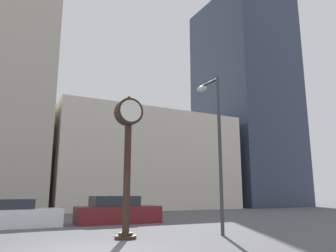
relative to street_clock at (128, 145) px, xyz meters
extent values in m
plane|color=#515156|center=(-1.91, -1.93, -3.33)|extent=(200.00, 200.00, 0.00)
cube|color=beige|center=(9.58, 22.07, 1.53)|extent=(18.78, 12.00, 9.73)
cube|color=#2D384C|center=(25.20, 22.07, 10.67)|extent=(9.90, 12.00, 27.99)
cylinder|color=black|center=(0.00, 0.00, -3.27)|extent=(0.76, 0.76, 0.12)
cylinder|color=black|center=(0.00, 0.00, -3.16)|extent=(0.51, 0.51, 0.10)
cylinder|color=black|center=(0.00, 0.00, -1.19)|extent=(0.25, 0.25, 3.85)
cylinder|color=black|center=(0.00, 0.00, 1.24)|extent=(1.01, 0.45, 1.01)
cylinder|color=white|center=(0.00, -0.24, 1.24)|extent=(0.83, 0.02, 0.83)
cylinder|color=white|center=(0.00, 0.24, 1.24)|extent=(0.83, 0.02, 0.83)
sphere|color=black|center=(0.00, 0.00, 1.80)|extent=(0.12, 0.12, 0.12)
cube|color=silver|center=(-3.53, 6.07, -2.91)|extent=(4.74, 1.89, 0.84)
cube|color=#232833|center=(-3.77, 6.06, -2.26)|extent=(2.62, 1.64, 0.46)
cube|color=maroon|center=(1.82, 6.00, -2.88)|extent=(4.47, 1.80, 0.89)
cube|color=#232833|center=(1.59, 6.01, -2.17)|extent=(2.47, 1.56, 0.54)
cylinder|color=#38383D|center=(3.62, -0.78, -0.15)|extent=(0.14, 0.14, 6.36)
cylinder|color=#38383D|center=(3.62, -0.18, 2.93)|extent=(0.11, 1.20, 0.11)
ellipsoid|color=silver|center=(3.62, 0.42, 2.83)|extent=(0.36, 0.60, 0.24)
camera|label=1|loc=(-4.27, -11.29, -1.77)|focal=35.00mm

